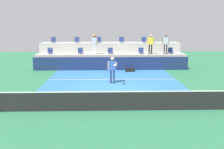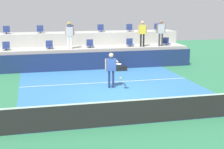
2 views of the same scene
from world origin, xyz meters
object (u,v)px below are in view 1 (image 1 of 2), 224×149
(stadium_chair_lower_right, at_px, (141,51))
(stadium_chair_upper_mid_left, at_px, (99,40))
(spectator_in_white, at_px, (166,42))
(stadium_chair_upper_far_left, at_px, (53,40))
(tennis_player, at_px, (112,67))
(equipment_bag, at_px, (130,70))
(stadium_chair_lower_far_right, at_px, (171,51))
(stadium_chair_upper_right, at_px, (144,40))
(stadium_chair_upper_mid_right, at_px, (122,40))
(stadium_chair_lower_left, at_px, (80,51))
(stadium_chair_lower_center, at_px, (110,51))
(stadium_chair_upper_left, at_px, (77,40))
(tennis_ball, at_px, (99,74))
(stadium_chair_upper_far_right, at_px, (166,40))
(spectator_with_hat, at_px, (95,42))
(spectator_leaning_on_rail, at_px, (151,42))
(stadium_chair_lower_far_left, at_px, (50,51))

(stadium_chair_lower_right, height_order, stadium_chair_upper_mid_left, stadium_chair_upper_mid_left)
(stadium_chair_lower_right, xyz_separation_m, spectator_in_white, (2.06, -0.38, 0.84))
(stadium_chair_upper_far_left, relative_size, tennis_player, 0.30)
(stadium_chair_upper_far_left, xyz_separation_m, equipment_bag, (6.89, -3.78, -2.16))
(stadium_chair_lower_right, relative_size, stadium_chair_lower_far_right, 1.00)
(stadium_chair_upper_right, relative_size, tennis_player, 0.30)
(stadium_chair_upper_mid_right, distance_m, equipment_bag, 4.38)
(stadium_chair_lower_left, bearing_deg, stadium_chair_upper_right, 17.04)
(stadium_chair_lower_center, height_order, stadium_chair_upper_left, stadium_chair_upper_left)
(tennis_player, relative_size, tennis_ball, 25.77)
(tennis_player, bearing_deg, stadium_chair_upper_far_right, 55.59)
(stadium_chair_lower_right, relative_size, tennis_ball, 7.65)
(stadium_chair_upper_mid_left, height_order, equipment_bag, stadium_chair_upper_mid_left)
(spectator_with_hat, bearing_deg, stadium_chair_lower_far_right, 3.27)
(stadium_chair_upper_far_right, height_order, spectator_in_white, spectator_in_white)
(spectator_leaning_on_rail, bearing_deg, tennis_ball, -112.34)
(stadium_chair_lower_center, relative_size, tennis_player, 0.30)
(stadium_chair_lower_far_right, bearing_deg, stadium_chair_upper_mid_right, 157.07)
(tennis_ball, relative_size, equipment_bag, 0.09)
(stadium_chair_upper_left, distance_m, stadium_chair_upper_mid_right, 4.23)
(tennis_player, bearing_deg, stadium_chair_upper_far_left, 124.29)
(spectator_with_hat, distance_m, equipment_bag, 3.96)
(spectator_with_hat, bearing_deg, spectator_in_white, 0.00)
(spectator_with_hat, bearing_deg, stadium_chair_upper_far_right, 17.96)
(spectator_leaning_on_rail, bearing_deg, stadium_chair_lower_far_left, 177.49)
(spectator_leaning_on_rail, bearing_deg, stadium_chair_upper_right, 96.31)
(stadium_chair_lower_center, distance_m, stadium_chair_lower_right, 2.73)
(stadium_chair_upper_mid_left, bearing_deg, stadium_chair_upper_right, 0.00)
(stadium_chair_lower_right, height_order, tennis_ball, stadium_chair_lower_right)
(stadium_chair_upper_right, distance_m, tennis_ball, 13.09)
(stadium_chair_lower_far_right, xyz_separation_m, tennis_ball, (-6.11, -10.65, 0.10))
(stadium_chair_lower_left, bearing_deg, spectator_leaning_on_rail, -3.59)
(stadium_chair_lower_far_left, xyz_separation_m, spectator_with_hat, (3.93, -0.38, 0.83))
(stadium_chair_lower_right, xyz_separation_m, equipment_bag, (-1.16, -1.98, -1.31))
(stadium_chair_lower_far_right, xyz_separation_m, stadium_chair_upper_left, (-8.48, 1.80, 0.85))
(stadium_chair_upper_far_left, bearing_deg, stadium_chair_upper_far_right, 0.00)
(stadium_chair_upper_far_right, distance_m, tennis_ball, 13.89)
(stadium_chair_upper_mid_left, height_order, stadium_chair_upper_far_right, same)
(stadium_chair_lower_far_left, distance_m, spectator_leaning_on_rail, 8.81)
(stadium_chair_upper_mid_left, bearing_deg, stadium_chair_lower_far_left, -156.99)
(stadium_chair_lower_far_left, distance_m, stadium_chair_upper_mid_right, 6.70)
(stadium_chair_lower_left, bearing_deg, stadium_chair_upper_far_left, 146.19)
(stadium_chair_upper_mid_right, xyz_separation_m, stadium_chair_upper_far_right, (4.27, 0.00, 0.00))
(stadium_chair_lower_left, xyz_separation_m, stadium_chair_lower_far_right, (8.00, 0.00, 0.00))
(stadium_chair_lower_far_left, distance_m, stadium_chair_lower_right, 8.01)
(stadium_chair_upper_right, bearing_deg, stadium_chair_lower_left, -162.96)
(stadium_chair_lower_center, height_order, stadium_chair_upper_right, stadium_chair_upper_right)
(stadium_chair_lower_far_left, xyz_separation_m, spectator_in_white, (10.08, -0.38, 0.84))
(stadium_chair_upper_far_left, relative_size, spectator_leaning_on_rail, 0.30)
(stadium_chair_lower_far_right, relative_size, stadium_chair_upper_mid_left, 1.00)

